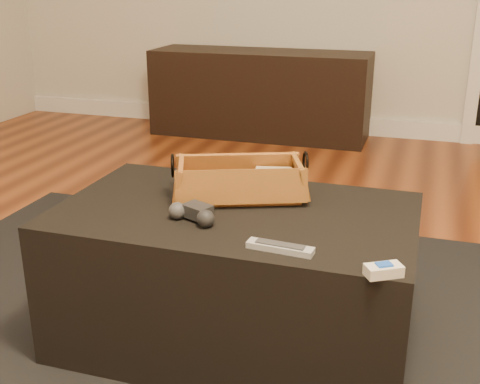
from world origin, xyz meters
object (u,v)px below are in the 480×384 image
(cream_gadget, at_px, (384,270))
(game_controller, at_px, (194,213))
(tv_remote, at_px, (233,191))
(wicker_basket, at_px, (240,182))
(ottoman, at_px, (236,275))
(silver_remote, at_px, (280,247))
(media_cabinet, at_px, (260,94))

(cream_gadget, bearing_deg, game_controller, 162.46)
(tv_remote, relative_size, wicker_basket, 0.47)
(wicker_basket, height_order, cream_gadget, wicker_basket)
(ottoman, bearing_deg, silver_remote, -50.52)
(tv_remote, distance_m, game_controller, 0.20)
(game_controller, relative_size, silver_remote, 0.92)
(silver_remote, height_order, cream_gadget, cream_gadget)
(cream_gadget, bearing_deg, tv_remote, 142.52)
(silver_remote, distance_m, cream_gadget, 0.25)
(cream_gadget, bearing_deg, silver_remote, 167.45)
(ottoman, height_order, cream_gadget, cream_gadget)
(ottoman, bearing_deg, media_cabinet, 104.28)
(silver_remote, bearing_deg, tv_remote, 125.85)
(media_cabinet, distance_m, silver_remote, 2.79)
(wicker_basket, xyz_separation_m, silver_remote, (0.20, -0.32, -0.04))
(cream_gadget, bearing_deg, ottoman, 147.00)
(tv_remote, bearing_deg, cream_gadget, -65.14)
(tv_remote, height_order, cream_gadget, tv_remote)
(ottoman, distance_m, cream_gadget, 0.56)
(ottoman, xyz_separation_m, tv_remote, (-0.03, 0.07, 0.23))
(media_cabinet, relative_size, cream_gadget, 16.23)
(ottoman, xyz_separation_m, game_controller, (-0.08, -0.12, 0.23))
(silver_remote, relative_size, cream_gadget, 1.83)
(ottoman, relative_size, wicker_basket, 2.31)
(ottoman, distance_m, game_controller, 0.27)
(media_cabinet, height_order, wicker_basket, media_cabinet)
(game_controller, bearing_deg, tv_remote, 76.49)
(wicker_basket, xyz_separation_m, cream_gadget, (0.45, -0.38, -0.03))
(cream_gadget, bearing_deg, wicker_basket, 140.15)
(tv_remote, height_order, wicker_basket, wicker_basket)
(game_controller, xyz_separation_m, cream_gadget, (0.51, -0.16, -0.01))
(tv_remote, xyz_separation_m, cream_gadget, (0.46, -0.36, -0.01))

